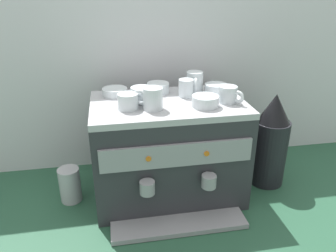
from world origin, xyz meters
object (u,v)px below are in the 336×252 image
at_px(espresso_machine, 168,150).
at_px(coffee_grinder, 271,142).
at_px(ceramic_cup_4, 195,82).
at_px(ceramic_bowl_2, 115,92).
at_px(ceramic_cup_3, 229,95).
at_px(ceramic_bowl_3, 216,89).
at_px(ceramic_cup_2, 129,101).
at_px(ceramic_cup_0, 141,95).
at_px(ceramic_cup_5, 186,88).
at_px(milk_pitcher, 70,185).
at_px(ceramic_bowl_0, 205,101).
at_px(ceramic_cup_1, 152,98).
at_px(ceramic_bowl_1, 158,88).

distance_m(espresso_machine, coffee_grinder, 0.47).
distance_m(ceramic_cup_4, ceramic_bowl_2, 0.34).
distance_m(ceramic_cup_3, ceramic_bowl_3, 0.13).
relative_size(espresso_machine, ceramic_cup_2, 6.00).
bearing_deg(ceramic_bowl_3, coffee_grinder, -16.78).
bearing_deg(espresso_machine, ceramic_cup_0, 171.95).
bearing_deg(espresso_machine, ceramic_cup_5, 34.49).
relative_size(ceramic_bowl_3, milk_pitcher, 0.63).
distance_m(ceramic_bowl_0, ceramic_bowl_2, 0.38).
bearing_deg(ceramic_cup_1, ceramic_bowl_2, 125.56).
bearing_deg(ceramic_cup_0, ceramic_cup_2, -128.40).
bearing_deg(ceramic_cup_3, coffee_grinder, 12.56).
height_order(ceramic_cup_2, ceramic_bowl_2, ceramic_cup_2).
bearing_deg(ceramic_cup_1, ceramic_cup_0, 111.86).
xyz_separation_m(ceramic_bowl_1, coffee_grinder, (0.49, -0.12, -0.24)).
height_order(espresso_machine, ceramic_bowl_1, ceramic_bowl_1).
height_order(ceramic_cup_4, ceramic_bowl_1, ceramic_cup_4).
bearing_deg(ceramic_cup_4, coffee_grinder, -18.70).
distance_m(ceramic_cup_3, ceramic_cup_5, 0.18).
height_order(ceramic_cup_0, milk_pitcher, ceramic_cup_0).
bearing_deg(milk_pitcher, ceramic_cup_0, -0.47).
relative_size(ceramic_cup_5, ceramic_bowl_1, 1.06).
height_order(ceramic_cup_3, ceramic_cup_4, ceramic_cup_4).
bearing_deg(ceramic_cup_1, ceramic_cup_3, 3.29).
xyz_separation_m(ceramic_cup_0, ceramic_bowl_2, (-0.10, 0.10, -0.02)).
bearing_deg(milk_pitcher, ceramic_cup_2, -14.37).
relative_size(ceramic_bowl_1, ceramic_bowl_3, 0.98).
bearing_deg(ceramic_bowl_1, coffee_grinder, -13.53).
xyz_separation_m(ceramic_cup_0, ceramic_cup_3, (0.34, -0.06, 0.00)).
relative_size(ceramic_cup_4, ceramic_cup_5, 1.16).
height_order(espresso_machine, ceramic_cup_1, ceramic_cup_1).
relative_size(espresso_machine, ceramic_cup_5, 6.14).
relative_size(ceramic_cup_2, ceramic_cup_4, 0.88).
bearing_deg(ceramic_bowl_3, espresso_machine, -160.62).
xyz_separation_m(ceramic_cup_5, coffee_grinder, (0.38, -0.05, -0.26)).
bearing_deg(ceramic_bowl_1, ceramic_cup_3, -33.85).
bearing_deg(ceramic_cup_3, ceramic_bowl_3, 94.85).
xyz_separation_m(ceramic_cup_0, coffee_grinder, (0.57, -0.01, -0.25)).
xyz_separation_m(ceramic_cup_0, ceramic_bowl_1, (0.08, 0.11, -0.01)).
xyz_separation_m(ceramic_bowl_1, ceramic_bowl_3, (0.24, -0.04, -0.00)).
xyz_separation_m(ceramic_cup_1, coffee_grinder, (0.54, 0.07, -0.26)).
distance_m(espresso_machine, ceramic_bowl_0, 0.28).
bearing_deg(ceramic_cup_0, espresso_machine, -8.05).
height_order(ceramic_cup_0, ceramic_cup_2, same).
bearing_deg(coffee_grinder, ceramic_cup_4, 161.30).
bearing_deg(ceramic_bowl_0, ceramic_cup_4, 87.89).
distance_m(ceramic_bowl_1, ceramic_bowl_2, 0.18).
bearing_deg(ceramic_cup_2, ceramic_bowl_0, -4.93).
height_order(ceramic_bowl_1, milk_pitcher, ceramic_bowl_1).
height_order(espresso_machine, ceramic_cup_5, ceramic_cup_5).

